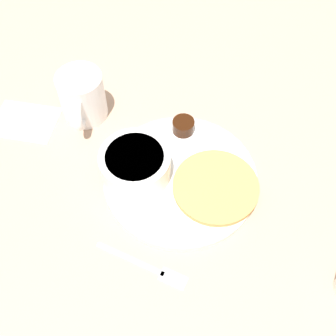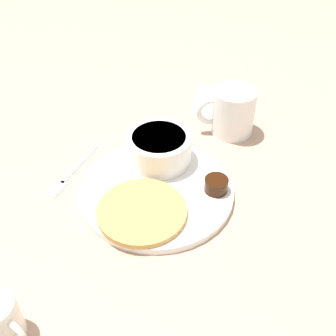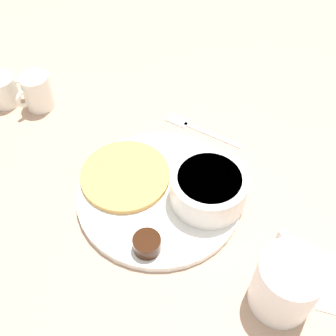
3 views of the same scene
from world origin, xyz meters
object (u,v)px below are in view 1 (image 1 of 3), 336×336
plate (180,178)px  fork (151,269)px  coffee_mug (82,97)px  bowl (135,165)px

plate → fork: size_ratio=1.73×
coffee_mug → plate: bearing=-18.0°
plate → bowl: bearing=-161.7°
plate → fork: (0.02, -0.16, -0.00)m
bowl → coffee_mug: 0.17m
plate → fork: plate is taller
bowl → coffee_mug: bearing=147.3°
coffee_mug → fork: size_ratio=0.74×
plate → coffee_mug: 0.22m
bowl → fork: bearing=-58.1°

